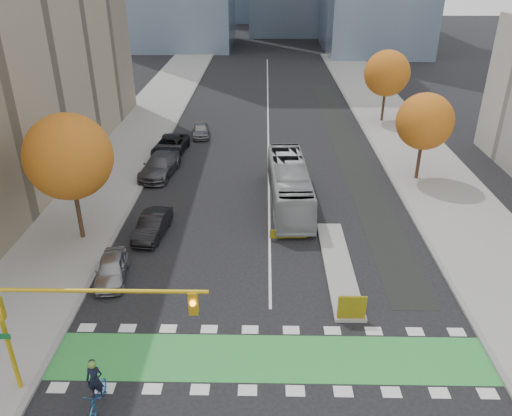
{
  "coord_description": "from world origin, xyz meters",
  "views": [
    {
      "loc": [
        -0.37,
        -15.58,
        16.22
      ],
      "look_at": [
        -0.84,
        10.62,
        3.0
      ],
      "focal_mm": 35.0,
      "sensor_mm": 36.0,
      "label": 1
    }
  ],
  "objects_px": {
    "tree_west": "(69,157)",
    "traffic_signal_west": "(66,313)",
    "cyclist": "(97,392)",
    "hazard_board": "(352,307)",
    "parked_car_b": "(153,225)",
    "tree_east_far": "(387,73)",
    "tree_east_near": "(425,122)",
    "parked_car_a": "(111,269)",
    "bus": "(289,185)",
    "parked_car_c": "(160,165)",
    "parked_car_e": "(201,130)",
    "parked_car_d": "(170,146)"
  },
  "relations": [
    {
      "from": "cyclist",
      "to": "parked_car_b",
      "type": "height_order",
      "value": "cyclist"
    },
    {
      "from": "cyclist",
      "to": "tree_east_far",
      "type": "bearing_deg",
      "value": 63.14
    },
    {
      "from": "tree_east_far",
      "to": "tree_east_near",
      "type": "bearing_deg",
      "value": -91.79
    },
    {
      "from": "parked_car_d",
      "to": "parked_car_e",
      "type": "distance_m",
      "value": 5.46
    },
    {
      "from": "hazard_board",
      "to": "parked_car_d",
      "type": "bearing_deg",
      "value": 119.06
    },
    {
      "from": "traffic_signal_west",
      "to": "parked_car_a",
      "type": "xyz_separation_m",
      "value": [
        -0.93,
        8.06,
        -3.36
      ]
    },
    {
      "from": "tree_east_near",
      "to": "bus",
      "type": "height_order",
      "value": "tree_east_near"
    },
    {
      "from": "tree_west",
      "to": "cyclist",
      "type": "distance_m",
      "value": 15.05
    },
    {
      "from": "cyclist",
      "to": "parked_car_e",
      "type": "bearing_deg",
      "value": 89.22
    },
    {
      "from": "tree_east_near",
      "to": "parked_car_b",
      "type": "distance_m",
      "value": 22.13
    },
    {
      "from": "hazard_board",
      "to": "bus",
      "type": "distance_m",
      "value": 13.4
    },
    {
      "from": "cyclist",
      "to": "parked_car_d",
      "type": "bearing_deg",
      "value": 93.52
    },
    {
      "from": "tree_east_far",
      "to": "parked_car_a",
      "type": "bearing_deg",
      "value": -125.04
    },
    {
      "from": "parked_car_d",
      "to": "tree_east_far",
      "type": "bearing_deg",
      "value": 30.52
    },
    {
      "from": "tree_west",
      "to": "parked_car_b",
      "type": "relative_size",
      "value": 1.88
    },
    {
      "from": "tree_west",
      "to": "traffic_signal_west",
      "type": "bearing_deg",
      "value": -71.98
    },
    {
      "from": "traffic_signal_west",
      "to": "tree_east_far",
      "type": "bearing_deg",
      "value": 62.05
    },
    {
      "from": "tree_east_far",
      "to": "tree_west",
      "type": "bearing_deg",
      "value": -133.3
    },
    {
      "from": "hazard_board",
      "to": "parked_car_b",
      "type": "height_order",
      "value": "hazard_board"
    },
    {
      "from": "tree_east_near",
      "to": "tree_east_far",
      "type": "bearing_deg",
      "value": 88.21
    },
    {
      "from": "parked_car_b",
      "to": "parked_car_d",
      "type": "distance_m",
      "value": 15.12
    },
    {
      "from": "cyclist",
      "to": "parked_car_d",
      "type": "height_order",
      "value": "cyclist"
    },
    {
      "from": "bus",
      "to": "parked_car_e",
      "type": "bearing_deg",
      "value": 115.85
    },
    {
      "from": "bus",
      "to": "parked_car_d",
      "type": "relative_size",
      "value": 1.96
    },
    {
      "from": "tree_west",
      "to": "cyclist",
      "type": "bearing_deg",
      "value": -69.21
    },
    {
      "from": "tree_west",
      "to": "tree_east_far",
      "type": "xyz_separation_m",
      "value": [
        24.5,
        26.0,
        -0.38
      ]
    },
    {
      "from": "cyclist",
      "to": "bus",
      "type": "bearing_deg",
      "value": 65.26
    },
    {
      "from": "cyclist",
      "to": "parked_car_d",
      "type": "relative_size",
      "value": 0.42
    },
    {
      "from": "tree_east_near",
      "to": "parked_car_d",
      "type": "relative_size",
      "value": 1.26
    },
    {
      "from": "bus",
      "to": "parked_car_c",
      "type": "height_order",
      "value": "bus"
    },
    {
      "from": "parked_car_c",
      "to": "parked_car_b",
      "type": "bearing_deg",
      "value": -74.52
    },
    {
      "from": "tree_east_near",
      "to": "parked_car_a",
      "type": "xyz_separation_m",
      "value": [
        -20.86,
        -14.45,
        -4.19
      ]
    },
    {
      "from": "tree_west",
      "to": "parked_car_c",
      "type": "distance_m",
      "value": 12.0
    },
    {
      "from": "tree_east_far",
      "to": "traffic_signal_west",
      "type": "height_order",
      "value": "tree_east_far"
    },
    {
      "from": "tree_east_near",
      "to": "parked_car_a",
      "type": "relative_size",
      "value": 1.79
    },
    {
      "from": "parked_car_b",
      "to": "tree_west",
      "type": "bearing_deg",
      "value": -166.65
    },
    {
      "from": "parked_car_a",
      "to": "tree_west",
      "type": "bearing_deg",
      "value": 117.34
    },
    {
      "from": "tree_east_far",
      "to": "traffic_signal_west",
      "type": "xyz_separation_m",
      "value": [
        -20.43,
        -38.51,
        -1.21
      ]
    },
    {
      "from": "cyclist",
      "to": "parked_car_e",
      "type": "distance_m",
      "value": 33.92
    },
    {
      "from": "traffic_signal_west",
      "to": "bus",
      "type": "distance_m",
      "value": 20.31
    },
    {
      "from": "parked_car_d",
      "to": "bus",
      "type": "bearing_deg",
      "value": -39.79
    },
    {
      "from": "bus",
      "to": "parked_car_b",
      "type": "xyz_separation_m",
      "value": [
        -9.02,
        -4.79,
        -0.81
      ]
    },
    {
      "from": "bus",
      "to": "parked_car_a",
      "type": "bearing_deg",
      "value": -139.0
    },
    {
      "from": "tree_west",
      "to": "parked_car_a",
      "type": "height_order",
      "value": "tree_west"
    },
    {
      "from": "parked_car_a",
      "to": "hazard_board",
      "type": "bearing_deg",
      "value": -22.47
    },
    {
      "from": "tree_east_far",
      "to": "parked_car_d",
      "type": "distance_m",
      "value": 24.3
    },
    {
      "from": "tree_east_near",
      "to": "parked_car_d",
      "type": "bearing_deg",
      "value": 165.08
    },
    {
      "from": "tree_east_near",
      "to": "traffic_signal_west",
      "type": "distance_m",
      "value": 30.08
    },
    {
      "from": "parked_car_c",
      "to": "parked_car_d",
      "type": "bearing_deg",
      "value": 97.4
    },
    {
      "from": "hazard_board",
      "to": "cyclist",
      "type": "xyz_separation_m",
      "value": [
        -10.94,
        -5.52,
        -0.01
      ]
    }
  ]
}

